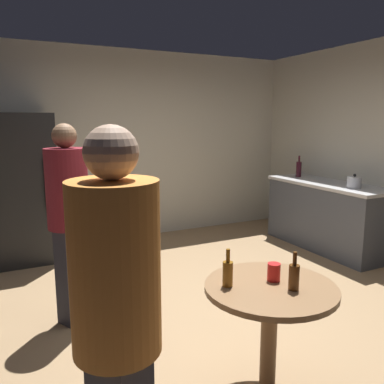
% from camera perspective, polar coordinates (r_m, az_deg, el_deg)
% --- Properties ---
extents(ground_plane, '(5.20, 5.20, 0.10)m').
position_cam_1_polar(ground_plane, '(3.81, 2.86, -17.35)').
color(ground_plane, '#9E7C56').
extents(wall_back, '(5.32, 0.06, 2.70)m').
position_cam_1_polar(wall_back, '(5.82, -9.78, 6.51)').
color(wall_back, beige).
rests_on(wall_back, ground_plane).
extents(refrigerator, '(0.70, 0.68, 1.80)m').
position_cam_1_polar(refrigerator, '(5.21, -22.85, 0.45)').
color(refrigerator, black).
rests_on(refrigerator, ground_plane).
extents(kitchen_counter, '(0.64, 1.78, 0.90)m').
position_cam_1_polar(kitchen_counter, '(5.66, 18.74, -3.20)').
color(kitchen_counter, '#4C515B').
rests_on(kitchen_counter, ground_plane).
extents(kettle, '(0.24, 0.17, 0.18)m').
position_cam_1_polar(kettle, '(5.22, 22.29, 1.30)').
color(kettle, '#B2B2B7').
rests_on(kettle, kitchen_counter).
extents(wine_bottle_on_counter, '(0.08, 0.08, 0.31)m').
position_cam_1_polar(wine_bottle_on_counter, '(6.03, 15.09, 3.25)').
color(wine_bottle_on_counter, '#3F141E').
rests_on(wine_bottle_on_counter, kitchen_counter).
extents(foreground_table, '(0.80, 0.80, 0.73)m').
position_cam_1_polar(foreground_table, '(2.54, 11.15, -15.17)').
color(foreground_table, olive).
rests_on(foreground_table, ground_plane).
extents(beer_bottle_amber, '(0.06, 0.06, 0.23)m').
position_cam_1_polar(beer_bottle_amber, '(2.42, 5.16, -11.46)').
color(beer_bottle_amber, '#8C5919').
rests_on(beer_bottle_amber, foreground_table).
extents(beer_bottle_brown, '(0.06, 0.06, 0.23)m').
position_cam_1_polar(beer_bottle_brown, '(2.43, 14.44, -11.60)').
color(beer_bottle_brown, '#593314').
rests_on(beer_bottle_brown, foreground_table).
extents(plastic_cup_red, '(0.08, 0.08, 0.11)m').
position_cam_1_polar(plastic_cup_red, '(2.55, 11.67, -11.19)').
color(plastic_cup_red, red).
rests_on(plastic_cup_red, foreground_table).
extents(person_in_maroon_shirt, '(0.46, 0.46, 1.69)m').
position_cam_1_polar(person_in_maroon_shirt, '(3.43, -17.33, -2.39)').
color(person_in_maroon_shirt, '#2D2D38').
rests_on(person_in_maroon_shirt, ground_plane).
extents(person_in_orange_shirt, '(0.45, 0.45, 1.70)m').
position_cam_1_polar(person_in_orange_shirt, '(1.60, -10.76, -16.50)').
color(person_in_orange_shirt, '#2D2D38').
rests_on(person_in_orange_shirt, ground_plane).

